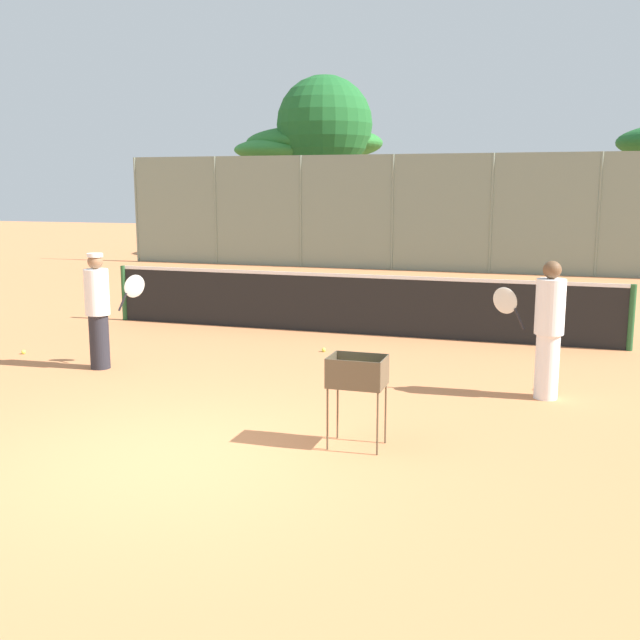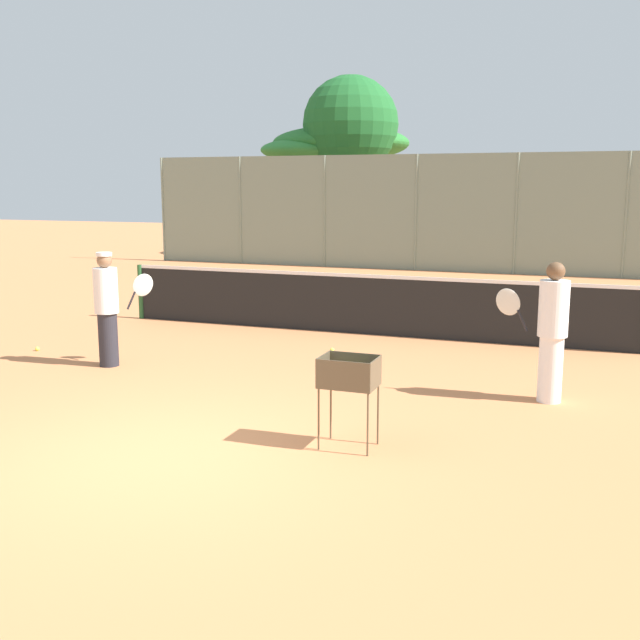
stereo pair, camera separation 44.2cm
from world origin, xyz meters
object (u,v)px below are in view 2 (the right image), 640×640
tennis_net (363,303)px  parked_car (316,239)px  ball_cart (348,379)px  player_red_cap (107,307)px  player_white_outfit (552,331)px

tennis_net → parked_car: bearing=114.0°
tennis_net → parked_car: size_ratio=2.22×
ball_cart → parked_car: size_ratio=0.22×
player_red_cap → ball_cart: (4.36, -2.08, -0.16)m
player_red_cap → tennis_net: bearing=12.0°
player_red_cap → parked_car: 17.21m
player_white_outfit → parked_car: bearing=-60.6°
player_white_outfit → player_red_cap: size_ratio=1.03×
player_white_outfit → tennis_net: bearing=-43.7°
parked_car → player_white_outfit: bearing=-60.7°
tennis_net → player_white_outfit: size_ratio=5.44×
tennis_net → player_red_cap: player_red_cap is taller
player_white_outfit → parked_car: player_white_outfit is taller
tennis_net → ball_cart: size_ratio=9.97×
ball_cart → player_white_outfit: bearing=53.4°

